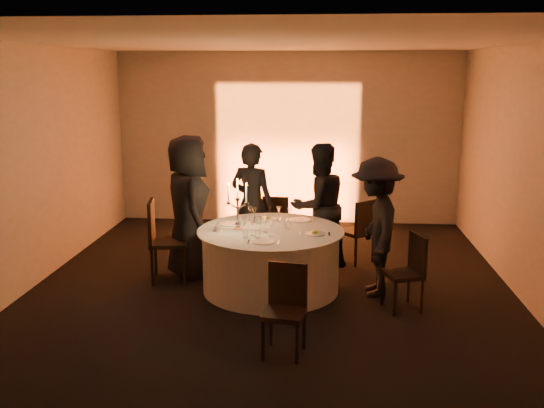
# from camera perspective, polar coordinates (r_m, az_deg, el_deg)

# --- Properties ---
(floor) EXTENTS (7.00, 7.00, 0.00)m
(floor) POSITION_cam_1_polar(r_m,az_deg,el_deg) (7.65, -0.13, -8.03)
(floor) COLOR black
(floor) RESTS_ON ground
(ceiling) EXTENTS (7.00, 7.00, 0.00)m
(ceiling) POSITION_cam_1_polar(r_m,az_deg,el_deg) (7.17, -0.14, 15.04)
(ceiling) COLOR silver
(ceiling) RESTS_ON wall_back
(wall_back) EXTENTS (7.00, 0.00, 7.00)m
(wall_back) POSITION_cam_1_polar(r_m,az_deg,el_deg) (10.72, 1.48, 6.19)
(wall_back) COLOR #B8B3AB
(wall_back) RESTS_ON floor
(wall_front) EXTENTS (7.00, 0.00, 7.00)m
(wall_front) POSITION_cam_1_polar(r_m,az_deg,el_deg) (3.87, -4.58, -5.38)
(wall_front) COLOR #B8B3AB
(wall_front) RESTS_ON floor
(wall_left) EXTENTS (0.00, 7.00, 7.00)m
(wall_left) POSITION_cam_1_polar(r_m,az_deg,el_deg) (8.09, -21.86, 3.19)
(wall_left) COLOR #B8B3AB
(wall_left) RESTS_ON floor
(wall_right) EXTENTS (0.00, 7.00, 7.00)m
(wall_right) POSITION_cam_1_polar(r_m,az_deg,el_deg) (7.62, 22.99, 2.57)
(wall_right) COLOR #B8B3AB
(wall_right) RESTS_ON floor
(uplighter_fixture) EXTENTS (0.25, 0.12, 0.10)m
(uplighter_fixture) POSITION_cam_1_polar(r_m,az_deg,el_deg) (10.69, 1.34, -1.74)
(uplighter_fixture) COLOR black
(uplighter_fixture) RESTS_ON floor
(banquet_table) EXTENTS (1.80, 1.80, 0.77)m
(banquet_table) POSITION_cam_1_polar(r_m,az_deg,el_deg) (7.52, -0.13, -5.28)
(banquet_table) COLOR black
(banquet_table) RESTS_ON floor
(chair_left) EXTENTS (0.54, 0.54, 1.06)m
(chair_left) POSITION_cam_1_polar(r_m,az_deg,el_deg) (7.90, -10.35, -2.96)
(chair_left) COLOR black
(chair_left) RESTS_ON floor
(chair_back_left) EXTENTS (0.40, 0.40, 0.88)m
(chair_back_left) POSITION_cam_1_polar(r_m,az_deg,el_deg) (9.00, 0.39, -1.59)
(chair_back_left) COLOR black
(chair_back_left) RESTS_ON floor
(chair_back_right) EXTENTS (0.57, 0.57, 0.91)m
(chair_back_right) POSITION_cam_1_polar(r_m,az_deg,el_deg) (8.60, 8.29, -2.24)
(chair_back_right) COLOR black
(chair_back_right) RESTS_ON floor
(chair_right) EXTENTS (0.49, 0.49, 0.88)m
(chair_right) POSITION_cam_1_polar(r_m,az_deg,el_deg) (7.07, 12.75, -5.89)
(chair_right) COLOR black
(chair_right) RESTS_ON floor
(chair_front) EXTENTS (0.44, 0.44, 0.87)m
(chair_front) POSITION_cam_1_polar(r_m,az_deg,el_deg) (5.89, 1.28, -9.38)
(chair_front) COLOR black
(chair_front) RESTS_ON floor
(guest_left) EXTENTS (0.90, 1.07, 1.87)m
(guest_left) POSITION_cam_1_polar(r_m,az_deg,el_deg) (7.99, -7.88, -0.24)
(guest_left) COLOR black
(guest_left) RESTS_ON floor
(guest_back_left) EXTENTS (0.72, 0.59, 1.71)m
(guest_back_left) POSITION_cam_1_polar(r_m,az_deg,el_deg) (8.44, -1.90, 0.00)
(guest_back_left) COLOR black
(guest_back_left) RESTS_ON floor
(guest_back_right) EXTENTS (1.06, 1.00, 1.73)m
(guest_back_right) POSITION_cam_1_polar(r_m,az_deg,el_deg) (8.28, 4.43, -0.21)
(guest_back_right) COLOR black
(guest_back_right) RESTS_ON floor
(guest_right) EXTENTS (0.65, 1.10, 1.68)m
(guest_right) POSITION_cam_1_polar(r_m,az_deg,el_deg) (7.37, 9.76, -2.16)
(guest_right) COLOR black
(guest_right) RESTS_ON floor
(plate_left) EXTENTS (0.36, 0.27, 0.01)m
(plate_left) POSITION_cam_1_polar(r_m,az_deg,el_deg) (7.68, -3.88, -1.89)
(plate_left) COLOR white
(plate_left) RESTS_ON banquet_table
(plate_back_left) EXTENTS (0.35, 0.26, 0.08)m
(plate_back_left) POSITION_cam_1_polar(r_m,az_deg,el_deg) (7.93, -0.44, -1.31)
(plate_back_left) COLOR white
(plate_back_left) RESTS_ON banquet_table
(plate_back_right) EXTENTS (0.35, 0.28, 0.01)m
(plate_back_right) POSITION_cam_1_polar(r_m,az_deg,el_deg) (7.88, 2.62, -1.50)
(plate_back_right) COLOR white
(plate_back_right) RESTS_ON banquet_table
(plate_right) EXTENTS (0.36, 0.25, 0.08)m
(plate_right) POSITION_cam_1_polar(r_m,az_deg,el_deg) (7.23, 4.05, -2.71)
(plate_right) COLOR white
(plate_right) RESTS_ON banquet_table
(plate_front) EXTENTS (0.36, 0.25, 0.01)m
(plate_front) POSITION_cam_1_polar(r_m,az_deg,el_deg) (6.88, -0.81, -3.59)
(plate_front) COLOR white
(plate_front) RESTS_ON banquet_table
(coffee_cup) EXTENTS (0.11, 0.11, 0.07)m
(coffee_cup) POSITION_cam_1_polar(r_m,az_deg,el_deg) (7.38, -5.16, -2.33)
(coffee_cup) COLOR white
(coffee_cup) RESTS_ON banquet_table
(candelabra) EXTENTS (0.27, 0.13, 0.65)m
(candelabra) POSITION_cam_1_polar(r_m,az_deg,el_deg) (7.37, -3.24, -0.76)
(candelabra) COLOR silver
(candelabra) RESTS_ON banquet_table
(wine_glass_a) EXTENTS (0.07, 0.07, 0.19)m
(wine_glass_a) POSITION_cam_1_polar(r_m,az_deg,el_deg) (7.27, -0.59, -1.64)
(wine_glass_a) COLOR white
(wine_glass_a) RESTS_ON banquet_table
(wine_glass_b) EXTENTS (0.07, 0.07, 0.19)m
(wine_glass_b) POSITION_cam_1_polar(r_m,az_deg,el_deg) (7.12, -1.91, -1.94)
(wine_glass_b) COLOR white
(wine_glass_b) RESTS_ON banquet_table
(wine_glass_c) EXTENTS (0.07, 0.07, 0.19)m
(wine_glass_c) POSITION_cam_1_polar(r_m,az_deg,el_deg) (7.81, 0.65, -0.64)
(wine_glass_c) COLOR white
(wine_glass_c) RESTS_ON banquet_table
(wine_glass_d) EXTENTS (0.07, 0.07, 0.19)m
(wine_glass_d) POSITION_cam_1_polar(r_m,az_deg,el_deg) (7.84, -2.10, -0.59)
(wine_glass_d) COLOR white
(wine_glass_d) RESTS_ON banquet_table
(wine_glass_e) EXTENTS (0.07, 0.07, 0.19)m
(wine_glass_e) POSITION_cam_1_polar(r_m,az_deg,el_deg) (7.74, -1.69, -0.75)
(wine_glass_e) COLOR white
(wine_glass_e) RESTS_ON banquet_table
(wine_glass_f) EXTENTS (0.07, 0.07, 0.19)m
(wine_glass_f) POSITION_cam_1_polar(r_m,az_deg,el_deg) (7.31, -2.65, -1.57)
(wine_glass_f) COLOR white
(wine_glass_f) RESTS_ON banquet_table
(wine_glass_g) EXTENTS (0.07, 0.07, 0.19)m
(wine_glass_g) POSITION_cam_1_polar(r_m,az_deg,el_deg) (7.11, -0.10, -1.97)
(wine_glass_g) COLOR white
(wine_glass_g) RESTS_ON banquet_table
(wine_glass_h) EXTENTS (0.07, 0.07, 0.19)m
(wine_glass_h) POSITION_cam_1_polar(r_m,az_deg,el_deg) (7.74, 1.66, -0.76)
(wine_glass_h) COLOR white
(wine_glass_h) RESTS_ON banquet_table
(tumbler_a) EXTENTS (0.07, 0.07, 0.09)m
(tumbler_a) POSITION_cam_1_polar(r_m,az_deg,el_deg) (7.07, -1.40, -2.83)
(tumbler_a) COLOR white
(tumbler_a) RESTS_ON banquet_table
(tumbler_b) EXTENTS (0.07, 0.07, 0.09)m
(tumbler_b) POSITION_cam_1_polar(r_m,az_deg,el_deg) (7.45, 1.49, -2.02)
(tumbler_b) COLOR white
(tumbler_b) RESTS_ON banquet_table
(tumbler_c) EXTENTS (0.07, 0.07, 0.09)m
(tumbler_c) POSITION_cam_1_polar(r_m,az_deg,el_deg) (7.09, -2.51, -2.78)
(tumbler_c) COLOR white
(tumbler_c) RESTS_ON banquet_table
(tumbler_d) EXTENTS (0.07, 0.07, 0.09)m
(tumbler_d) POSITION_cam_1_polar(r_m,az_deg,el_deg) (7.71, -1.24, -1.53)
(tumbler_d) COLOR white
(tumbler_d) RESTS_ON banquet_table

